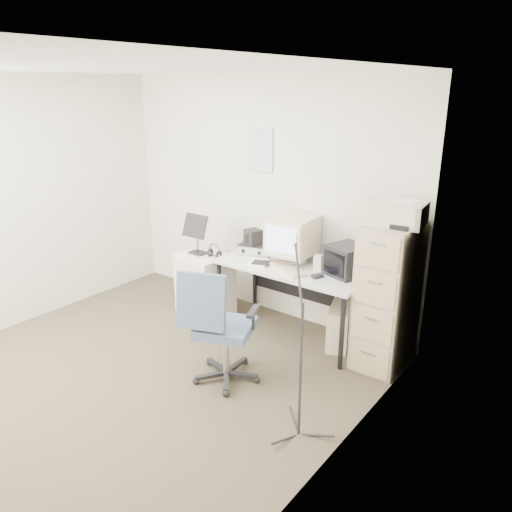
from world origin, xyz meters
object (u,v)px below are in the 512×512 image
Objects in this scene: side_cart at (205,284)px; office_chair at (225,326)px; desk at (293,300)px; filing_cabinet at (388,296)px.

office_chair is at bearing -31.10° from side_cart.
office_chair is (-0.00, -1.02, 0.13)m from desk.
desk is 1.05m from side_cart.
filing_cabinet is at bearing 1.81° from desk.
side_cart is (-1.03, -0.16, -0.03)m from desk.
filing_cabinet is 2.02m from side_cart.
office_chair is (-0.95, -1.05, -0.15)m from filing_cabinet.
desk is 2.23× the size of side_cart.
filing_cabinet reaches higher than desk.
desk is at bearing 68.81° from office_chair.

